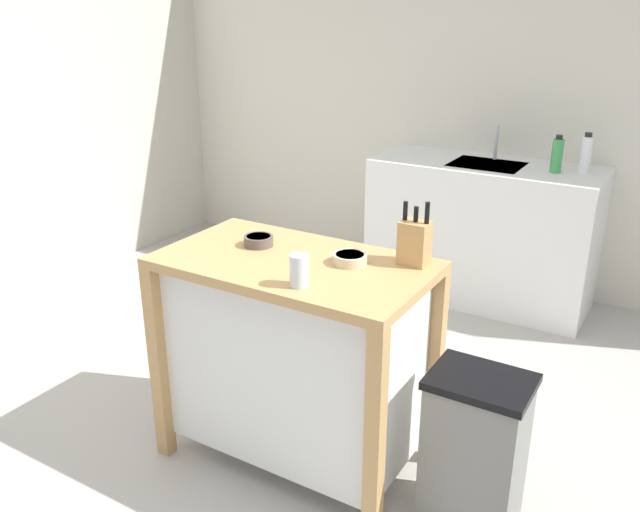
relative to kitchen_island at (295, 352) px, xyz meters
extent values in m
plane|color=#ADA8A0|center=(0.07, -0.19, -0.52)|extent=(6.21, 6.21, 0.00)
cube|color=beige|center=(0.07, 2.40, 0.78)|extent=(5.21, 0.10, 2.60)
cube|color=beige|center=(-2.54, 0.80, 0.78)|extent=(0.10, 3.19, 2.60)
cube|color=tan|center=(0.00, 0.00, 0.39)|extent=(1.07, 0.61, 0.04)
cube|color=silver|center=(0.00, 0.00, -0.02)|extent=(0.97, 0.51, 0.79)
cube|color=tan|center=(-0.51, -0.27, -0.07)|extent=(0.06, 0.06, 0.89)
cube|color=tan|center=(0.51, -0.27, -0.07)|extent=(0.06, 0.06, 0.89)
cube|color=tan|center=(-0.51, 0.27, -0.07)|extent=(0.06, 0.06, 0.89)
cube|color=tan|center=(0.51, 0.27, -0.07)|extent=(0.06, 0.06, 0.89)
cube|color=tan|center=(0.42, 0.20, 0.49)|extent=(0.11, 0.09, 0.17)
cylinder|color=black|center=(0.37, 0.20, 0.62)|extent=(0.02, 0.02, 0.07)
cylinder|color=black|center=(0.42, 0.20, 0.61)|extent=(0.02, 0.02, 0.06)
cylinder|color=black|center=(0.46, 0.20, 0.62)|extent=(0.02, 0.02, 0.08)
cylinder|color=beige|center=(0.21, 0.08, 0.43)|extent=(0.13, 0.13, 0.04)
cylinder|color=gray|center=(0.21, 0.08, 0.44)|extent=(0.11, 0.11, 0.01)
cylinder|color=#564C47|center=(-0.21, 0.06, 0.43)|extent=(0.12, 0.12, 0.04)
cylinder|color=#342D2A|center=(-0.21, 0.06, 0.45)|extent=(0.10, 0.10, 0.01)
cylinder|color=silver|center=(0.16, -0.20, 0.47)|extent=(0.07, 0.07, 0.12)
cube|color=slate|center=(0.78, 0.01, -0.22)|extent=(0.34, 0.26, 0.60)
cube|color=black|center=(0.78, 0.01, 0.10)|extent=(0.36, 0.28, 0.03)
cube|color=silver|center=(0.13, 2.05, -0.06)|extent=(1.42, 0.60, 0.91)
cube|color=silver|center=(0.13, 2.03, 0.38)|extent=(0.44, 0.36, 0.03)
cylinder|color=#B7BCC1|center=(0.13, 2.19, 0.51)|extent=(0.02, 0.02, 0.22)
cylinder|color=white|center=(0.69, 2.11, 0.51)|extent=(0.07, 0.07, 0.22)
cylinder|color=black|center=(0.69, 2.11, 0.63)|extent=(0.04, 0.04, 0.02)
cylinder|color=green|center=(0.54, 2.03, 0.50)|extent=(0.07, 0.07, 0.20)
cylinder|color=black|center=(0.54, 2.03, 0.61)|extent=(0.04, 0.04, 0.02)
camera|label=1|loc=(1.32, -2.01, 1.35)|focal=37.05mm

